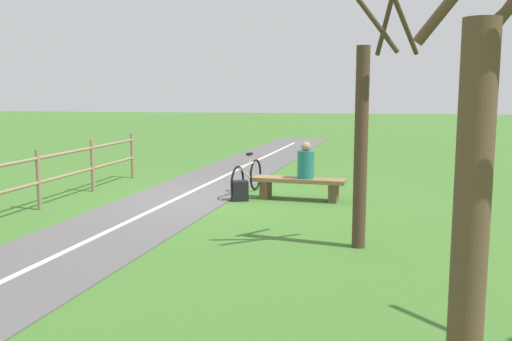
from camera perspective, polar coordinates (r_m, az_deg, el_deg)
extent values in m
plane|color=#3D6B28|center=(11.52, -4.49, -2.81)|extent=(80.00, 80.00, 0.00)
cube|color=#565454|center=(8.21, -18.41, -7.69)|extent=(5.89, 36.02, 0.02)
cube|color=silver|center=(8.21, -18.41, -7.63)|extent=(3.45, 31.83, 0.00)
cube|color=brown|center=(11.31, 4.35, -0.95)|extent=(1.87, 0.66, 0.08)
cube|color=brown|center=(11.23, 7.77, -2.21)|extent=(0.21, 0.41, 0.36)
cube|color=brown|center=(11.50, 0.98, -1.89)|extent=(0.21, 0.41, 0.36)
cylinder|color=#1E6B66|center=(11.23, 5.00, 0.59)|extent=(0.37, 0.37, 0.54)
sphere|color=#9E755B|center=(11.19, 5.03, 2.40)|extent=(0.19, 0.19, 0.19)
torus|color=black|center=(11.37, -1.86, -1.20)|extent=(0.17, 0.67, 0.68)
torus|color=black|center=(12.38, -0.04, -0.42)|extent=(0.17, 0.67, 0.68)
cylinder|color=silver|center=(11.83, -0.92, 0.57)|extent=(0.20, 0.92, 0.04)
cylinder|color=silver|center=(11.70, -1.19, -0.23)|extent=(0.16, 0.66, 0.32)
cylinder|color=silver|center=(11.97, -0.65, 1.14)|extent=(0.03, 0.03, 0.20)
cube|color=black|center=(11.96, -0.65, 1.66)|extent=(0.11, 0.21, 0.05)
cube|color=black|center=(11.23, -1.64, -2.04)|extent=(0.38, 0.33, 0.40)
cube|color=black|center=(11.37, -1.77, -2.22)|extent=(0.22, 0.12, 0.18)
cylinder|color=#847051|center=(14.37, -12.28, 1.46)|extent=(0.08, 0.08, 1.11)
cylinder|color=#847051|center=(12.68, -16.04, 0.45)|extent=(0.08, 0.08, 1.11)
cylinder|color=#847051|center=(11.07, -20.93, -0.87)|extent=(0.08, 0.08, 1.11)
cylinder|color=brown|center=(3.75, 20.66, -6.15)|extent=(0.22, 0.22, 2.61)
cylinder|color=#473323|center=(7.91, 10.45, 2.16)|extent=(0.18, 0.18, 2.77)
cylinder|color=#473323|center=(7.69, 14.32, 14.85)|extent=(0.59, 0.97, 0.95)
cylinder|color=#473323|center=(7.63, 11.97, 14.17)|extent=(0.64, 0.37, 0.73)
cylinder|color=#473323|center=(8.05, 13.09, 15.10)|extent=(0.30, 0.70, 1.08)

